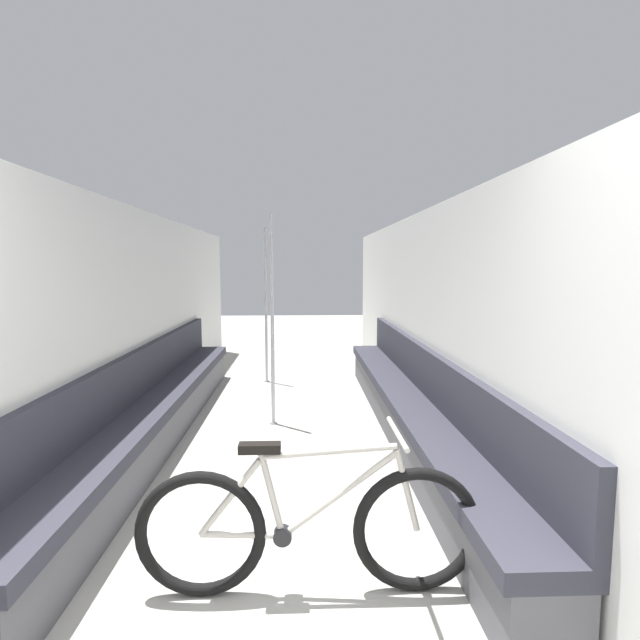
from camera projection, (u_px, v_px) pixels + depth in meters
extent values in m
cube|color=silver|center=(128.00, 326.00, 4.47)|extent=(0.10, 9.82, 2.14)
cube|color=silver|center=(435.00, 325.00, 4.58)|extent=(0.10, 9.82, 2.14)
cube|color=#4C4C51|center=(160.00, 424.00, 4.54)|extent=(0.35, 5.43, 0.34)
cube|color=#2D2D38|center=(159.00, 400.00, 4.51)|extent=(0.41, 5.43, 0.10)
cube|color=#2D2D38|center=(138.00, 373.00, 4.48)|extent=(0.07, 5.43, 0.41)
cube|color=#4C4C51|center=(406.00, 421.00, 4.63)|extent=(0.35, 5.43, 0.34)
cube|color=#2D2D38|center=(407.00, 398.00, 4.60)|extent=(0.41, 5.43, 0.10)
cube|color=#2D2D38|center=(426.00, 370.00, 4.58)|extent=(0.07, 5.43, 0.41)
torus|color=black|center=(201.00, 534.00, 2.41)|extent=(0.63, 0.06, 0.63)
torus|color=black|center=(417.00, 530.00, 2.45)|extent=(0.63, 0.06, 0.63)
cylinder|color=#B7B2A8|center=(242.00, 535.00, 2.42)|extent=(0.40, 0.03, 0.05)
cylinder|color=#B7B2A8|center=(230.00, 497.00, 2.39)|extent=(0.32, 0.03, 0.39)
cylinder|color=#B7B2A8|center=(271.00, 492.00, 2.40)|extent=(0.14, 0.03, 0.45)
cylinder|color=#B7B2A8|center=(339.00, 494.00, 2.41)|extent=(0.57, 0.03, 0.44)
cylinder|color=#B7B2A8|center=(329.00, 452.00, 2.39)|extent=(0.66, 0.03, 0.08)
cylinder|color=#B7B2A8|center=(407.00, 490.00, 2.43)|extent=(0.14, 0.03, 0.42)
cylinder|color=black|center=(283.00, 535.00, 2.43)|extent=(0.09, 0.06, 0.09)
cube|color=black|center=(260.00, 448.00, 2.37)|extent=(0.20, 0.07, 0.04)
cylinder|color=#B7B2A8|center=(397.00, 433.00, 2.39)|extent=(0.02, 0.46, 0.02)
cylinder|color=gray|center=(273.00, 423.00, 5.11)|extent=(0.08, 0.08, 0.01)
cylinder|color=silver|center=(272.00, 321.00, 4.99)|extent=(0.04, 0.04, 2.12)
cylinder|color=gray|center=(267.00, 381.00, 6.94)|extent=(0.08, 0.08, 0.01)
cylinder|color=silver|center=(266.00, 306.00, 6.83)|extent=(0.04, 0.04, 2.12)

